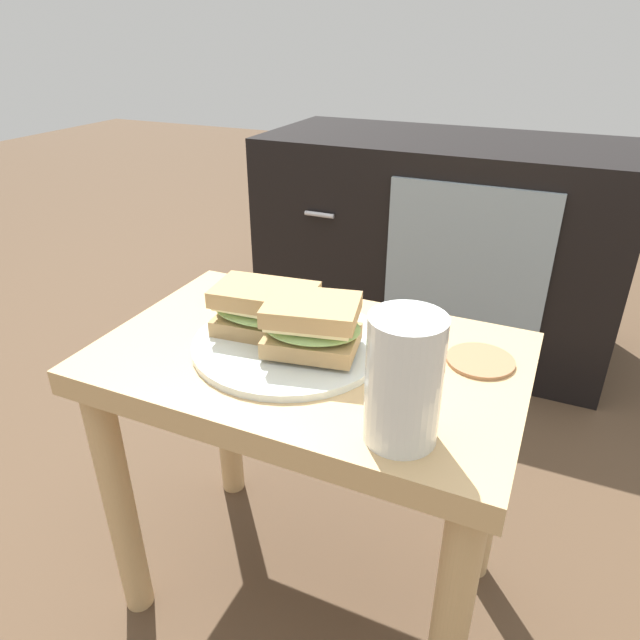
% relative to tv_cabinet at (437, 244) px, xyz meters
% --- Properties ---
extents(ground_plane, '(8.00, 8.00, 0.00)m').
position_rel_tv_cabinet_xyz_m(ground_plane, '(0.05, -0.95, -0.29)').
color(ground_plane, '#4C3826').
extents(side_table, '(0.56, 0.36, 0.46)m').
position_rel_tv_cabinet_xyz_m(side_table, '(0.05, -0.95, 0.08)').
color(side_table, tan).
rests_on(side_table, ground).
extents(tv_cabinet, '(0.96, 0.46, 0.58)m').
position_rel_tv_cabinet_xyz_m(tv_cabinet, '(0.00, 0.00, 0.00)').
color(tv_cabinet, black).
rests_on(tv_cabinet, ground).
extents(plate, '(0.26, 0.26, 0.01)m').
position_rel_tv_cabinet_xyz_m(plate, '(0.02, -0.95, 0.17)').
color(plate, silver).
rests_on(plate, side_table).
extents(sandwich_front, '(0.15, 0.10, 0.07)m').
position_rel_tv_cabinet_xyz_m(sandwich_front, '(-0.02, -0.94, 0.21)').
color(sandwich_front, tan).
rests_on(sandwich_front, plate).
extents(sandwich_back, '(0.14, 0.11, 0.07)m').
position_rel_tv_cabinet_xyz_m(sandwich_back, '(0.06, -0.96, 0.22)').
color(sandwich_back, tan).
rests_on(sandwich_back, plate).
extents(beer_glass, '(0.08, 0.08, 0.14)m').
position_rel_tv_cabinet_xyz_m(beer_glass, '(0.21, -1.07, 0.24)').
color(beer_glass, silver).
rests_on(beer_glass, side_table).
extents(coaster, '(0.09, 0.09, 0.01)m').
position_rel_tv_cabinet_xyz_m(coaster, '(0.26, -0.88, 0.17)').
color(coaster, '#996B47').
rests_on(coaster, side_table).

